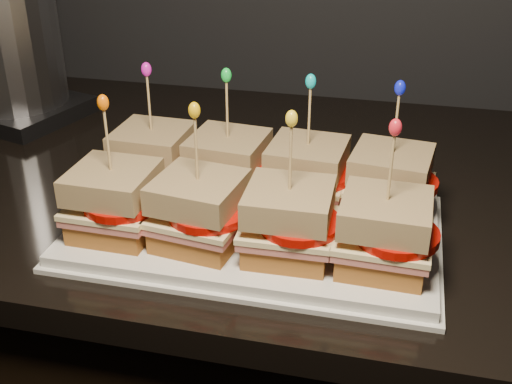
# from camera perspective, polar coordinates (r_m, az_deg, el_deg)

# --- Properties ---
(granite_slab) EXTENTS (2.42, 0.68, 0.03)m
(granite_slab) POSITION_cam_1_polar(r_m,az_deg,el_deg) (0.93, -8.12, 1.72)
(granite_slab) COLOR black
(granite_slab) RESTS_ON cabinet
(platter) EXTENTS (0.40, 0.25, 0.02)m
(platter) POSITION_cam_1_polar(r_m,az_deg,el_deg) (0.74, -0.00, -3.16)
(platter) COLOR white
(platter) RESTS_ON granite_slab
(platter_rim) EXTENTS (0.42, 0.26, 0.01)m
(platter_rim) POSITION_cam_1_polar(r_m,az_deg,el_deg) (0.74, -0.00, -3.56)
(platter_rim) COLOR white
(platter_rim) RESTS_ON granite_slab
(sandwich_0_bread_bot) EXTENTS (0.09, 0.09, 0.02)m
(sandwich_0_bread_bot) POSITION_cam_1_polar(r_m,az_deg,el_deg) (0.82, -8.96, 1.35)
(sandwich_0_bread_bot) COLOR brown
(sandwich_0_bread_bot) RESTS_ON platter
(sandwich_0_ham) EXTENTS (0.10, 0.09, 0.01)m
(sandwich_0_ham) POSITION_cam_1_polar(r_m,az_deg,el_deg) (0.81, -9.04, 2.34)
(sandwich_0_ham) COLOR #C15C57
(sandwich_0_ham) RESTS_ON sandwich_0_bread_bot
(sandwich_0_cheese) EXTENTS (0.10, 0.09, 0.01)m
(sandwich_0_cheese) POSITION_cam_1_polar(r_m,az_deg,el_deg) (0.81, -9.08, 2.79)
(sandwich_0_cheese) COLOR #FFE8A1
(sandwich_0_cheese) RESTS_ON sandwich_0_ham
(sandwich_0_tomato) EXTENTS (0.08, 0.08, 0.01)m
(sandwich_0_tomato) POSITION_cam_1_polar(r_m,az_deg,el_deg) (0.79, -8.47, 3.03)
(sandwich_0_tomato) COLOR #B70C04
(sandwich_0_tomato) RESTS_ON sandwich_0_cheese
(sandwich_0_bread_top) EXTENTS (0.09, 0.09, 0.03)m
(sandwich_0_bread_top) POSITION_cam_1_polar(r_m,az_deg,el_deg) (0.80, -9.22, 4.53)
(sandwich_0_bread_top) COLOR #5A3611
(sandwich_0_bread_top) RESTS_ON sandwich_0_tomato
(sandwich_0_pick) EXTENTS (0.00, 0.00, 0.09)m
(sandwich_0_pick) POSITION_cam_1_polar(r_m,az_deg,el_deg) (0.78, -9.46, 7.54)
(sandwich_0_pick) COLOR tan
(sandwich_0_pick) RESTS_ON sandwich_0_bread_top
(sandwich_0_frill) EXTENTS (0.01, 0.01, 0.02)m
(sandwich_0_frill) POSITION_cam_1_polar(r_m,az_deg,el_deg) (0.77, -9.73, 10.70)
(sandwich_0_frill) COLOR #D417AE
(sandwich_0_frill) RESTS_ON sandwich_0_pick
(sandwich_1_bread_bot) EXTENTS (0.09, 0.09, 0.02)m
(sandwich_1_bread_bot) POSITION_cam_1_polar(r_m,az_deg,el_deg) (0.79, -2.44, 0.65)
(sandwich_1_bread_bot) COLOR brown
(sandwich_1_bread_bot) RESTS_ON platter
(sandwich_1_ham) EXTENTS (0.10, 0.10, 0.01)m
(sandwich_1_ham) POSITION_cam_1_polar(r_m,az_deg,el_deg) (0.78, -2.46, 1.67)
(sandwich_1_ham) COLOR #C15C57
(sandwich_1_ham) RESTS_ON sandwich_1_bread_bot
(sandwich_1_cheese) EXTENTS (0.10, 0.10, 0.01)m
(sandwich_1_cheese) POSITION_cam_1_polar(r_m,az_deg,el_deg) (0.78, -2.47, 2.14)
(sandwich_1_cheese) COLOR #FFE8A1
(sandwich_1_cheese) RESTS_ON sandwich_1_ham
(sandwich_1_tomato) EXTENTS (0.08, 0.08, 0.01)m
(sandwich_1_tomato) POSITION_cam_1_polar(r_m,az_deg,el_deg) (0.77, -1.74, 2.37)
(sandwich_1_tomato) COLOR #B70C04
(sandwich_1_tomato) RESTS_ON sandwich_1_cheese
(sandwich_1_bread_top) EXTENTS (0.09, 0.09, 0.03)m
(sandwich_1_bread_top) POSITION_cam_1_polar(r_m,az_deg,el_deg) (0.77, -2.51, 3.93)
(sandwich_1_bread_top) COLOR #5A3611
(sandwich_1_bread_top) RESTS_ON sandwich_1_tomato
(sandwich_1_pick) EXTENTS (0.00, 0.00, 0.09)m
(sandwich_1_pick) POSITION_cam_1_polar(r_m,az_deg,el_deg) (0.75, -2.58, 7.06)
(sandwich_1_pick) COLOR tan
(sandwich_1_pick) RESTS_ON sandwich_1_bread_top
(sandwich_1_frill) EXTENTS (0.01, 0.01, 0.02)m
(sandwich_1_frill) POSITION_cam_1_polar(r_m,az_deg,el_deg) (0.73, -2.66, 10.34)
(sandwich_1_frill) COLOR green
(sandwich_1_frill) RESTS_ON sandwich_1_pick
(sandwich_2_bread_bot) EXTENTS (0.09, 0.09, 0.02)m
(sandwich_2_bread_bot) POSITION_cam_1_polar(r_m,az_deg,el_deg) (0.77, 4.47, -0.10)
(sandwich_2_bread_bot) COLOR brown
(sandwich_2_bread_bot) RESTS_ON platter
(sandwich_2_ham) EXTENTS (0.10, 0.10, 0.01)m
(sandwich_2_ham) POSITION_cam_1_polar(r_m,az_deg,el_deg) (0.76, 4.52, 0.94)
(sandwich_2_ham) COLOR #C15C57
(sandwich_2_ham) RESTS_ON sandwich_2_bread_bot
(sandwich_2_cheese) EXTENTS (0.10, 0.10, 0.01)m
(sandwich_2_cheese) POSITION_cam_1_polar(r_m,az_deg,el_deg) (0.76, 4.54, 1.41)
(sandwich_2_cheese) COLOR #FFE8A1
(sandwich_2_cheese) RESTS_ON sandwich_2_ham
(sandwich_2_tomato) EXTENTS (0.08, 0.08, 0.01)m
(sandwich_2_tomato) POSITION_cam_1_polar(r_m,az_deg,el_deg) (0.75, 5.39, 1.63)
(sandwich_2_tomato) COLOR #B70C04
(sandwich_2_tomato) RESTS_ON sandwich_2_cheese
(sandwich_2_bread_top) EXTENTS (0.09, 0.09, 0.03)m
(sandwich_2_bread_top) POSITION_cam_1_polar(r_m,az_deg,el_deg) (0.75, 4.61, 3.24)
(sandwich_2_bread_top) COLOR #5A3611
(sandwich_2_bread_top) RESTS_ON sandwich_2_tomato
(sandwich_2_pick) EXTENTS (0.00, 0.00, 0.09)m
(sandwich_2_pick) POSITION_cam_1_polar(r_m,az_deg,el_deg) (0.73, 4.74, 6.43)
(sandwich_2_pick) COLOR tan
(sandwich_2_pick) RESTS_ON sandwich_2_bread_top
(sandwich_2_frill) EXTENTS (0.01, 0.01, 0.02)m
(sandwich_2_frill) POSITION_cam_1_polar(r_m,az_deg,el_deg) (0.72, 4.89, 9.78)
(sandwich_2_frill) COLOR #0BB2B7
(sandwich_2_frill) RESTS_ON sandwich_2_pick
(sandwich_3_bread_bot) EXTENTS (0.09, 0.09, 0.02)m
(sandwich_3_bread_bot) POSITION_cam_1_polar(r_m,az_deg,el_deg) (0.76, 11.61, -0.88)
(sandwich_3_bread_bot) COLOR brown
(sandwich_3_bread_bot) RESTS_ON platter
(sandwich_3_ham) EXTENTS (0.10, 0.10, 0.01)m
(sandwich_3_ham) POSITION_cam_1_polar(r_m,az_deg,el_deg) (0.76, 11.72, 0.17)
(sandwich_3_ham) COLOR #C15C57
(sandwich_3_ham) RESTS_ON sandwich_3_bread_bot
(sandwich_3_cheese) EXTENTS (0.10, 0.10, 0.01)m
(sandwich_3_cheese) POSITION_cam_1_polar(r_m,az_deg,el_deg) (0.75, 11.77, 0.64)
(sandwich_3_cheese) COLOR #FFE8A1
(sandwich_3_cheese) RESTS_ON sandwich_3_ham
(sandwich_3_tomato) EXTENTS (0.08, 0.08, 0.01)m
(sandwich_3_tomato) POSITION_cam_1_polar(r_m,az_deg,el_deg) (0.74, 12.72, 0.85)
(sandwich_3_tomato) COLOR #B70C04
(sandwich_3_tomato) RESTS_ON sandwich_3_cheese
(sandwich_3_bread_top) EXTENTS (0.10, 0.10, 0.03)m
(sandwich_3_bread_top) POSITION_cam_1_polar(r_m,az_deg,el_deg) (0.74, 11.97, 2.47)
(sandwich_3_bread_top) COLOR #5A3611
(sandwich_3_bread_top) RESTS_ON sandwich_3_tomato
(sandwich_3_pick) EXTENTS (0.00, 0.00, 0.09)m
(sandwich_3_pick) POSITION_cam_1_polar(r_m,az_deg,el_deg) (0.72, 12.31, 5.66)
(sandwich_3_pick) COLOR tan
(sandwich_3_pick) RESTS_ON sandwich_3_bread_top
(sandwich_3_frill) EXTENTS (0.01, 0.01, 0.02)m
(sandwich_3_frill) POSITION_cam_1_polar(r_m,az_deg,el_deg) (0.71, 12.68, 9.03)
(sandwich_3_frill) COLOR #101BDF
(sandwich_3_frill) RESTS_ON sandwich_3_pick
(sandwich_4_bread_bot) EXTENTS (0.09, 0.09, 0.02)m
(sandwich_4_bread_bot) POSITION_cam_1_polar(r_m,az_deg,el_deg) (0.72, -12.26, -2.62)
(sandwich_4_bread_bot) COLOR brown
(sandwich_4_bread_bot) RESTS_ON platter
(sandwich_4_ham) EXTENTS (0.09, 0.09, 0.01)m
(sandwich_4_ham) POSITION_cam_1_polar(r_m,az_deg,el_deg) (0.72, -12.38, -1.53)
(sandwich_4_ham) COLOR #C15C57
(sandwich_4_ham) RESTS_ON sandwich_4_bread_bot
(sandwich_4_cheese) EXTENTS (0.10, 0.09, 0.01)m
(sandwich_4_cheese) POSITION_cam_1_polar(r_m,az_deg,el_deg) (0.71, -12.44, -1.04)
(sandwich_4_cheese) COLOR #FFE8A1
(sandwich_4_cheese) RESTS_ON sandwich_4_ham
(sandwich_4_tomato) EXTENTS (0.08, 0.08, 0.01)m
(sandwich_4_tomato) POSITION_cam_1_polar(r_m,az_deg,el_deg) (0.70, -11.81, -0.85)
(sandwich_4_tomato) COLOR #B70C04
(sandwich_4_tomato) RESTS_ON sandwich_4_cheese
(sandwich_4_bread_top) EXTENTS (0.09, 0.09, 0.03)m
(sandwich_4_bread_top) POSITION_cam_1_polar(r_m,az_deg,el_deg) (0.70, -12.66, 0.87)
(sandwich_4_bread_top) COLOR #5A3611
(sandwich_4_bread_top) RESTS_ON sandwich_4_tomato
(sandwich_4_pick) EXTENTS (0.00, 0.00, 0.09)m
(sandwich_4_pick) POSITION_cam_1_polar(r_m,az_deg,el_deg) (0.68, -13.04, 4.21)
(sandwich_4_pick) COLOR tan
(sandwich_4_pick) RESTS_ON sandwich_4_bread_top
(sandwich_4_frill) EXTENTS (0.01, 0.01, 0.02)m
(sandwich_4_frill) POSITION_cam_1_polar(r_m,az_deg,el_deg) (0.67, -13.45, 7.75)
(sandwich_4_frill) COLOR #EF6203
(sandwich_4_frill) RESTS_ON sandwich_4_pick
(sandwich_5_bread_bot) EXTENTS (0.09, 0.09, 0.02)m
(sandwich_5_bread_bot) POSITION_cam_1_polar(r_m,az_deg,el_deg) (0.69, -4.99, -3.59)
(sandwich_5_bread_bot) COLOR brown
(sandwich_5_bread_bot) RESTS_ON platter
(sandwich_5_ham) EXTENTS (0.10, 0.10, 0.01)m
(sandwich_5_ham) POSITION_cam_1_polar(r_m,az_deg,el_deg) (0.68, -5.04, -2.47)
(sandwich_5_ham) COLOR #C15C57
(sandwich_5_ham) RESTS_ON sandwich_5_bread_bot
(sandwich_5_cheese) EXTENTS (0.11, 0.10, 0.01)m
(sandwich_5_cheese) POSITION_cam_1_polar(r_m,az_deg,el_deg) (0.68, -5.07, -1.96)
(sandwich_5_cheese) COLOR #FFE8A1
(sandwich_5_cheese) RESTS_ON sandwich_5_ham
(sandwich_5_tomato) EXTENTS (0.08, 0.08, 0.01)m
(sandwich_5_tomato) POSITION_cam_1_polar(r_m,az_deg,el_deg) (0.67, -4.27, -1.77)
(sandwich_5_tomato) COLOR #B70C04
(sandwich_5_tomato) RESTS_ON sandwich_5_cheese
(sandwich_5_bread_top) EXTENTS (0.10, 0.10, 0.03)m
(sandwich_5_bread_top) POSITION_cam_1_polar(r_m,az_deg,el_deg) (0.67, -5.16, 0.02)
(sandwich_5_bread_top) COLOR #5A3611
(sandwich_5_bread_top) RESTS_ON sandwich_5_tomato
(sandwich_5_pick) EXTENTS (0.00, 0.00, 0.09)m
(sandwich_5_pick) POSITION_cam_1_polar(r_m,az_deg,el_deg) (0.65, -5.33, 3.52)
(sandwich_5_pick) COLOR tan
(sandwich_5_pick) RESTS_ON sandwich_5_bread_top
(sandwich_5_frill) EXTENTS (0.01, 0.01, 0.02)m
(sandwich_5_frill) POSITION_cam_1_polar(r_m,az_deg,el_deg) (0.63, -5.51, 7.25)
(sandwich_5_frill) COLOR #EBAA0A
(sandwich_5_frill) RESTS_ON sandwich_5_pick
(sandwich_6_bread_bot) EXTENTS (0.09, 0.09, 0.02)m
(sandwich_6_bread_bot) POSITION_cam_1_polar(r_m,az_deg,el_deg) (0.67, 2.87, -4.59)
(sandwich_6_bread_bot) COLOR brown
(sandwich_6_bread_bot) RESTS_ON platter
(sandwich_6_ham) EXTENTS (0.09, 0.09, 0.01)m
(sandwich_6_ham) POSITION_cam_1_polar(r_m,az_deg,el_deg) (0.66, 2.91, -3.44)
(sandwich_6_ham) COLOR #C15C57
(sandwich_6_ham) RESTS_ON sandwich_6_bread_bot
(sandwich_6_cheese) EXTENTS (0.10, 0.09, 0.01)m
(sandwich_6_cheese) POSITION_cam_1_polar(r_m,az_deg,el_deg) (0.66, 2.92, -2.92)
(sandwich_6_cheese) COLOR #FFE8A1
(sandwich_6_cheese) RESTS_ON sandwich_6_ham
(sandwich_6_tomato) EXTENTS (0.08, 0.08, 0.01)m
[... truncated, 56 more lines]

